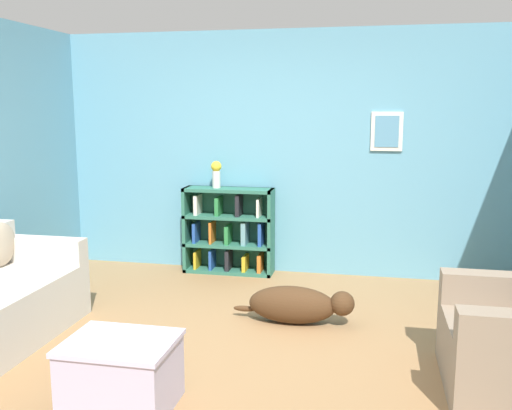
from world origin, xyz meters
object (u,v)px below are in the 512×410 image
coffee_table (121,372)px  dog (297,305)px  bookshelf (230,231)px  vase (216,173)px

coffee_table → dog: size_ratio=0.63×
bookshelf → vase: vase is taller
vase → coffee_table: bearing=-85.8°
bookshelf → coffee_table: bookshelf is taller
dog → vase: vase is taller
bookshelf → vase: bearing=-171.8°
bookshelf → dog: (0.93, -1.36, -0.29)m
vase → bookshelf: bearing=8.2°
coffee_table → vase: 3.05m
bookshelf → vase: size_ratio=3.36×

